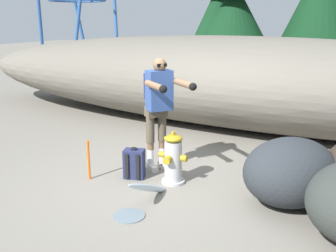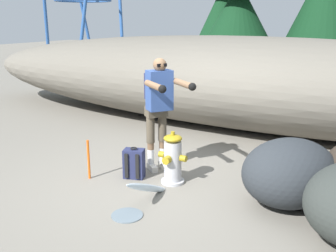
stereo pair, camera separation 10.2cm
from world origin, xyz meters
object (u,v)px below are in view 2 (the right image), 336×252
spare_backpack (134,164)px  survey_stake (89,159)px  boulder_mid (290,173)px  utility_worker (159,101)px  fire_hydrant (173,160)px  boulder_outlier (286,163)px

spare_backpack → survey_stake: (-0.56, -0.37, 0.08)m
boulder_mid → survey_stake: (-2.78, -0.60, -0.14)m
boulder_mid → spare_backpack: bearing=-174.1°
utility_worker → spare_backpack: 1.01m
fire_hydrant → utility_worker: bearing=142.8°
utility_worker → boulder_outlier: utility_worker is taller
fire_hydrant → utility_worker: 0.92m
fire_hydrant → utility_worker: size_ratio=0.44×
boulder_outlier → survey_stake: 2.93m
spare_backpack → utility_worker: bearing=-42.5°
boulder_mid → survey_stake: size_ratio=2.11×
spare_backpack → survey_stake: 0.68m
fire_hydrant → boulder_mid: 1.63m
fire_hydrant → boulder_mid: (1.62, 0.12, 0.08)m
boulder_mid → utility_worker: bearing=174.7°
survey_stake → fire_hydrant: bearing=22.5°
utility_worker → boulder_mid: 2.15m
spare_backpack → boulder_mid: (2.22, 0.23, 0.22)m
utility_worker → survey_stake: 1.36m
fire_hydrant → spare_backpack: size_ratio=1.65×
spare_backpack → boulder_outlier: size_ratio=0.58×
fire_hydrant → utility_worker: utility_worker is taller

